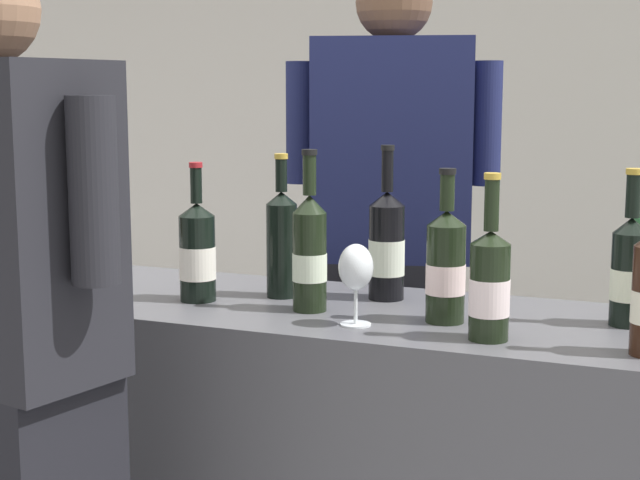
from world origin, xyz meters
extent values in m
cube|color=beige|center=(0.00, 2.60, 1.40)|extent=(8.00, 0.10, 2.80)
cylinder|color=black|center=(-0.14, -0.06, 1.03)|extent=(0.08, 0.08, 0.20)
cone|color=black|center=(-0.14, -0.06, 1.14)|extent=(0.08, 0.08, 0.03)
cylinder|color=black|center=(-0.14, -0.06, 1.20)|extent=(0.03, 0.03, 0.08)
cylinder|color=maroon|center=(-0.14, -0.06, 1.24)|extent=(0.03, 0.03, 0.01)
cylinder|color=white|center=(-0.14, -0.06, 1.02)|extent=(0.08, 0.08, 0.08)
cylinder|color=black|center=(0.56, -0.15, 1.02)|extent=(0.08, 0.08, 0.19)
cone|color=black|center=(0.56, -0.15, 1.13)|extent=(0.08, 0.08, 0.03)
cylinder|color=black|center=(0.56, -0.15, 1.19)|extent=(0.03, 0.03, 0.10)
cylinder|color=#B79333|center=(0.56, -0.15, 1.25)|extent=(0.03, 0.03, 0.01)
cylinder|color=silver|center=(0.56, -0.15, 1.02)|extent=(0.08, 0.08, 0.07)
cylinder|color=black|center=(0.80, 0.07, 1.03)|extent=(0.07, 0.07, 0.19)
cone|color=black|center=(0.80, 0.07, 1.14)|extent=(0.07, 0.07, 0.03)
cylinder|color=black|center=(0.80, 0.07, 1.20)|extent=(0.03, 0.03, 0.09)
cylinder|color=#B79333|center=(0.80, 0.07, 1.25)|extent=(0.03, 0.03, 0.01)
cylinder|color=#E5ECCC|center=(0.80, 0.07, 1.02)|extent=(0.08, 0.08, 0.07)
cylinder|color=black|center=(0.02, 0.05, 1.04)|extent=(0.07, 0.07, 0.22)
cone|color=black|center=(0.02, 0.05, 1.16)|extent=(0.07, 0.07, 0.03)
cylinder|color=black|center=(0.02, 0.05, 1.22)|extent=(0.03, 0.03, 0.08)
cylinder|color=#B79333|center=(0.02, 0.05, 1.26)|extent=(0.03, 0.03, 0.01)
cylinder|color=black|center=(0.44, -0.04, 1.03)|extent=(0.08, 0.08, 0.21)
cone|color=black|center=(0.44, -0.04, 1.15)|extent=(0.08, 0.08, 0.03)
cylinder|color=black|center=(0.44, -0.04, 1.20)|extent=(0.03, 0.03, 0.08)
cylinder|color=black|center=(0.44, -0.04, 1.25)|extent=(0.04, 0.04, 0.01)
cylinder|color=silver|center=(0.44, -0.04, 1.02)|extent=(0.08, 0.08, 0.06)
cylinder|color=black|center=(-0.40, -0.12, 1.03)|extent=(0.07, 0.07, 0.20)
cone|color=black|center=(-0.40, -0.12, 1.15)|extent=(0.07, 0.07, 0.04)
cylinder|color=black|center=(-0.40, -0.12, 1.21)|extent=(0.03, 0.03, 0.09)
cylinder|color=#B79333|center=(-0.40, -0.12, 1.27)|extent=(0.03, 0.03, 0.01)
cylinder|color=white|center=(-0.40, -0.12, 1.02)|extent=(0.07, 0.07, 0.06)
cylinder|color=black|center=(0.26, 0.12, 1.04)|extent=(0.08, 0.08, 0.22)
cone|color=black|center=(0.26, 0.12, 1.16)|extent=(0.08, 0.08, 0.03)
cylinder|color=black|center=(0.26, 0.12, 1.23)|extent=(0.03, 0.03, 0.09)
cylinder|color=black|center=(0.26, 0.12, 1.28)|extent=(0.03, 0.03, 0.01)
cylinder|color=silver|center=(0.26, 0.12, 1.03)|extent=(0.08, 0.08, 0.08)
cylinder|color=black|center=(0.14, -0.05, 1.04)|extent=(0.07, 0.07, 0.22)
cone|color=black|center=(0.14, -0.05, 1.17)|extent=(0.07, 0.07, 0.04)
cylinder|color=black|center=(0.14, -0.05, 1.23)|extent=(0.03, 0.03, 0.09)
cylinder|color=black|center=(0.14, -0.05, 1.28)|extent=(0.03, 0.03, 0.01)
cylinder|color=silver|center=(0.14, -0.05, 1.03)|extent=(0.08, 0.08, 0.06)
cylinder|color=silver|center=(0.28, -0.14, 0.93)|extent=(0.06, 0.06, 0.00)
cylinder|color=silver|center=(0.28, -0.14, 0.97)|extent=(0.01, 0.01, 0.08)
ellipsoid|color=silver|center=(0.28, -0.14, 1.05)|extent=(0.07, 0.07, 0.10)
ellipsoid|color=maroon|center=(0.28, -0.14, 1.04)|extent=(0.06, 0.06, 0.03)
cylinder|color=silver|center=(-0.60, 0.09, 1.03)|extent=(0.19, 0.19, 0.20)
torus|color=silver|center=(-0.60, 0.09, 1.14)|extent=(0.20, 0.20, 0.01)
cube|color=black|center=(0.13, 0.56, 0.47)|extent=(0.44, 0.34, 0.95)
cube|color=#191E47|center=(0.13, 0.56, 1.25)|extent=(0.48, 0.35, 0.60)
sphere|color=brown|center=(0.13, 0.56, 1.64)|extent=(0.21, 0.21, 0.21)
cylinder|color=#191E47|center=(0.37, 0.62, 1.32)|extent=(0.08, 0.08, 0.33)
cylinder|color=#191E47|center=(-0.12, 0.49, 1.32)|extent=(0.08, 0.08, 0.33)
cylinder|color=black|center=(0.02, -0.68, 1.25)|extent=(0.08, 0.08, 0.30)
camera|label=1|loc=(0.94, -1.97, 1.41)|focal=54.13mm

